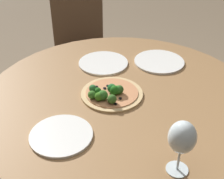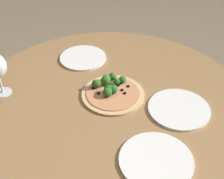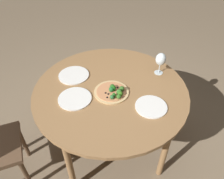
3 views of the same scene
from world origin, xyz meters
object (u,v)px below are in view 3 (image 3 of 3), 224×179
object	(u,v)px
wine_glass	(161,60)
plate_far	(151,107)
pizza	(113,91)
plate_side	(74,75)
plate_near	(75,98)

from	to	relation	value
wine_glass	plate_far	distance (m)	0.45
pizza	wine_glass	world-z (taller)	wine_glass
pizza	plate_side	distance (m)	0.40
wine_glass	plate_near	xyz separation A→B (m)	(-0.21, 0.72, -0.13)
plate_near	plate_side	bearing A→B (deg)	-0.44
plate_near	plate_far	size ratio (longest dim) A/B	1.09
wine_glass	plate_far	world-z (taller)	wine_glass
plate_near	plate_side	world-z (taller)	same
plate_near	plate_far	distance (m)	0.57
wine_glass	plate_far	size ratio (longest dim) A/B	0.84
wine_glass	plate_side	world-z (taller)	wine_glass
wine_glass	plate_near	world-z (taller)	wine_glass
plate_side	plate_near	bearing A→B (deg)	179.56
wine_glass	plate_side	xyz separation A→B (m)	(0.08, 0.72, -0.13)
wine_glass	pizza	bearing A→B (deg)	113.91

